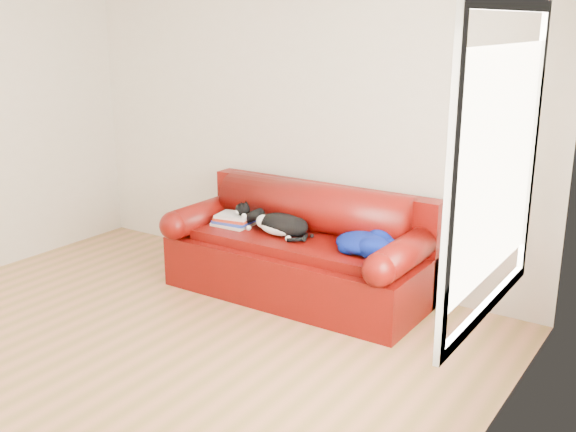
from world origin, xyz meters
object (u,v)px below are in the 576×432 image
object	(u,v)px
sofa_base	(298,267)
book_stack	(234,220)
blanket	(366,242)
cat	(281,225)

from	to	relation	value
sofa_base	book_stack	distance (m)	0.68
sofa_base	blanket	xyz separation A→B (m)	(0.62, -0.04, 0.33)
book_stack	cat	bearing A→B (deg)	-0.27
sofa_base	cat	distance (m)	0.37
book_stack	sofa_base	bearing A→B (deg)	5.19
cat	blanket	xyz separation A→B (m)	(0.75, 0.02, -0.01)
sofa_base	cat	world-z (taller)	cat
book_stack	cat	distance (m)	0.48
cat	blanket	world-z (taller)	cat
sofa_base	book_stack	xyz separation A→B (m)	(-0.60, -0.05, 0.31)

